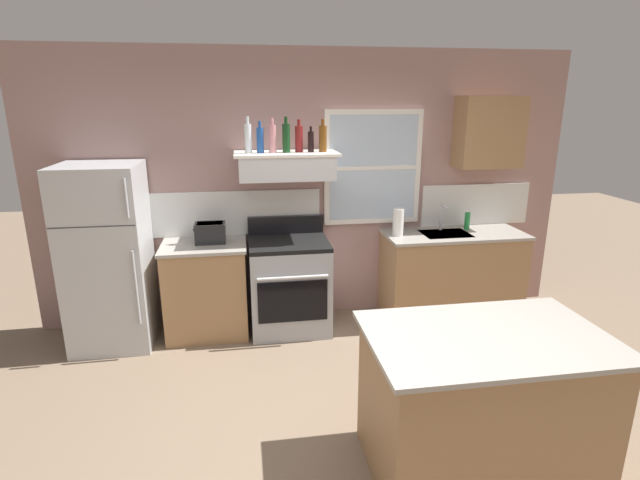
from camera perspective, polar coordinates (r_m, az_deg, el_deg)
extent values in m
plane|color=#7A6651|center=(3.49, 4.28, -23.36)|extent=(16.00, 16.00, 0.00)
cube|color=gray|center=(4.96, -1.32, 6.08)|extent=(5.40, 0.06, 2.70)
cube|color=silver|center=(4.95, -14.57, 2.92)|extent=(2.50, 0.02, 0.44)
cube|color=silver|center=(5.50, 17.71, 3.98)|extent=(1.20, 0.02, 0.44)
cube|color=white|center=(5.01, 6.21, 8.40)|extent=(1.00, 0.04, 1.15)
cube|color=silver|center=(5.00, 6.25, 8.38)|extent=(0.90, 0.01, 1.05)
cube|color=white|center=(4.99, 6.27, 8.37)|extent=(0.90, 0.02, 0.04)
cube|color=#B7BABC|center=(4.82, -23.58, -1.84)|extent=(0.70, 0.68, 1.68)
cube|color=#333333|center=(4.41, -25.16, 1.39)|extent=(0.69, 0.00, 0.01)
cylinder|color=#A5A8AD|center=(4.47, -20.71, -5.28)|extent=(0.02, 0.02, 0.67)
cylinder|color=#A5A8AD|center=(4.26, -21.75, 4.56)|extent=(0.02, 0.02, 0.33)
cube|color=#9E754C|center=(4.87, -13.11, -5.73)|extent=(0.76, 0.60, 0.88)
cube|color=#9E998E|center=(4.72, -13.46, -0.59)|extent=(0.79, 0.63, 0.03)
cube|color=black|center=(4.71, -12.71, 0.83)|extent=(0.28, 0.20, 0.19)
cube|color=black|center=(4.69, -12.77, 1.88)|extent=(0.24, 0.16, 0.01)
cube|color=black|center=(4.72, -14.49, 1.16)|extent=(0.02, 0.03, 0.02)
cube|color=#9EA0A5|center=(4.83, -3.60, -5.54)|extent=(0.76, 0.64, 0.87)
cube|color=black|center=(4.68, -3.70, -0.36)|extent=(0.76, 0.64, 0.04)
cube|color=black|center=(4.93, -4.05, 1.81)|extent=(0.76, 0.06, 0.18)
cube|color=black|center=(4.54, -3.19, -7.21)|extent=(0.65, 0.01, 0.40)
cylinder|color=silver|center=(4.41, -3.19, -4.41)|extent=(0.65, 0.03, 0.03)
cube|color=silver|center=(4.63, -3.98, 8.57)|extent=(0.88, 0.48, 0.22)
cube|color=#262628|center=(4.42, -3.69, 7.16)|extent=(0.75, 0.02, 0.04)
cube|color=white|center=(4.62, -4.01, 10.07)|extent=(0.96, 0.52, 0.02)
cylinder|color=silver|center=(4.55, -8.42, 11.66)|extent=(0.06, 0.06, 0.26)
cylinder|color=silver|center=(4.54, -8.50, 13.71)|extent=(0.03, 0.03, 0.07)
cylinder|color=#1E478C|center=(4.55, -7.02, 11.51)|extent=(0.07, 0.07, 0.23)
cylinder|color=#1E478C|center=(4.54, -7.08, 13.29)|extent=(0.03, 0.03, 0.06)
cylinder|color=#C67F84|center=(4.55, -5.58, 11.68)|extent=(0.07, 0.07, 0.25)
cylinder|color=#C67F84|center=(4.54, -5.64, 13.65)|extent=(0.03, 0.03, 0.06)
cylinder|color=#143819|center=(4.56, -3.97, 11.79)|extent=(0.07, 0.07, 0.26)
cylinder|color=#143819|center=(4.55, -4.01, 13.82)|extent=(0.03, 0.03, 0.06)
cylinder|color=maroon|center=(4.60, -2.47, 11.71)|extent=(0.07, 0.07, 0.24)
cylinder|color=maroon|center=(4.59, -2.49, 13.56)|extent=(0.03, 0.03, 0.06)
cylinder|color=black|center=(4.59, -1.08, 11.41)|extent=(0.06, 0.06, 0.19)
cylinder|color=black|center=(4.58, -1.08, 12.88)|extent=(0.02, 0.02, 0.05)
cylinder|color=brown|center=(4.61, 0.33, 11.75)|extent=(0.07, 0.07, 0.24)
cylinder|color=brown|center=(4.60, 0.34, 13.60)|extent=(0.03, 0.03, 0.06)
cube|color=#9E754C|center=(5.29, 15.05, -4.07)|extent=(1.40, 0.60, 0.88)
cube|color=#9E998E|center=(5.15, 15.42, 0.68)|extent=(1.43, 0.63, 0.03)
cube|color=#B7BABC|center=(5.09, 14.49, 0.68)|extent=(0.48, 0.36, 0.01)
cylinder|color=silver|center=(5.18, 14.00, 2.64)|extent=(0.03, 0.03, 0.28)
cylinder|color=silver|center=(5.09, 14.44, 3.75)|extent=(0.02, 0.16, 0.02)
cylinder|color=white|center=(4.90, 9.15, 2.10)|extent=(0.11, 0.11, 0.27)
cylinder|color=#268C3F|center=(5.29, 16.84, 2.14)|extent=(0.06, 0.06, 0.18)
cube|color=#9E754C|center=(3.25, 18.29, -17.90)|extent=(1.32, 0.82, 0.88)
cube|color=#9E998E|center=(3.03, 19.06, -10.71)|extent=(1.40, 0.90, 0.03)
cube|color=#9E754C|center=(5.27, 19.16, 11.83)|extent=(0.64, 0.32, 0.70)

